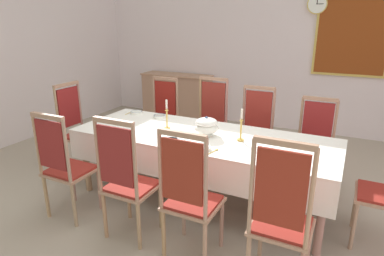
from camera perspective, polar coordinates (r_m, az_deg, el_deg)
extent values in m
cube|color=#A39584|center=(3.83, 1.21, -12.77)|extent=(7.02, 6.24, 0.04)
cube|color=silver|center=(6.29, 14.29, 16.07)|extent=(7.02, 0.08, 3.55)
cylinder|color=#A57D5B|center=(4.07, -17.72, -5.48)|extent=(0.07, 0.07, 0.75)
cylinder|color=#A57166|center=(3.06, 21.36, -14.16)|extent=(0.07, 0.07, 0.75)
cylinder|color=#A9785D|center=(4.64, -10.81, -2.00)|extent=(0.07, 0.07, 0.75)
cylinder|color=tan|center=(3.78, 22.70, -7.93)|extent=(0.07, 0.07, 0.75)
cube|color=#A97A61|center=(3.56, 1.70, -2.24)|extent=(2.67, 0.90, 0.08)
cube|color=#A67B62|center=(3.54, 1.71, -1.40)|extent=(2.79, 1.02, 0.03)
cube|color=white|center=(3.54, 1.71, -1.14)|extent=(2.81, 1.04, 0.00)
cube|color=white|center=(3.18, -2.22, -6.74)|extent=(2.81, 0.00, 0.33)
cube|color=white|center=(4.03, 4.74, -1.27)|extent=(2.81, 0.00, 0.33)
cube|color=white|center=(4.33, -15.30, -0.49)|extent=(0.00, 1.04, 0.33)
cube|color=white|center=(3.31, 24.35, -7.38)|extent=(0.00, 1.04, 0.33)
cylinder|color=#9F7369|center=(3.95, -19.81, -8.73)|extent=(0.04, 0.04, 0.46)
cylinder|color=tan|center=(3.70, -15.64, -10.14)|extent=(0.04, 0.04, 0.46)
cylinder|color=tan|center=(3.75, -23.79, -10.76)|extent=(0.04, 0.04, 0.46)
cylinder|color=#9E8063|center=(3.49, -19.65, -12.46)|extent=(0.04, 0.04, 0.46)
cube|color=#A67B62|center=(3.61, -20.15, -7.06)|extent=(0.44, 0.42, 0.03)
cube|color=maroon|center=(3.60, -20.19, -6.71)|extent=(0.40, 0.38, 0.02)
cylinder|color=tan|center=(3.52, -25.12, -2.64)|extent=(0.03, 0.03, 0.62)
cylinder|color=#A2826C|center=(3.24, -20.76, -3.84)|extent=(0.03, 0.03, 0.62)
cube|color=maroon|center=(3.36, -23.10, -2.72)|extent=(0.34, 0.02, 0.47)
cube|color=#A67B62|center=(3.28, -23.70, 1.85)|extent=(0.40, 0.04, 0.04)
cylinder|color=#AA7B61|center=(4.67, -4.75, -3.45)|extent=(0.04, 0.04, 0.46)
cylinder|color=#A57958|center=(4.87, -8.59, -2.69)|extent=(0.04, 0.04, 0.46)
cylinder|color=#AF7758|center=(4.96, -2.60, -2.09)|extent=(0.04, 0.04, 0.46)
cylinder|color=#A1765E|center=(5.15, -6.30, -1.42)|extent=(0.04, 0.04, 0.46)
cube|color=#A67B62|center=(4.83, -5.65, 0.33)|extent=(0.44, 0.42, 0.03)
cube|color=maroon|center=(4.82, -5.66, 0.61)|extent=(0.40, 0.38, 0.02)
cylinder|color=#A67F63|center=(4.80, -2.59, 4.50)|extent=(0.03, 0.03, 0.66)
cylinder|color=tan|center=(4.99, -6.52, 4.95)|extent=(0.03, 0.03, 0.66)
cube|color=maroon|center=(4.89, -4.60, 5.11)|extent=(0.34, 0.02, 0.50)
cube|color=#A67B62|center=(4.83, -4.69, 8.52)|extent=(0.40, 0.04, 0.04)
cylinder|color=tan|center=(3.48, -10.85, -11.68)|extent=(0.04, 0.04, 0.46)
cylinder|color=tan|center=(3.29, -5.42, -13.32)|extent=(0.04, 0.04, 0.46)
cylinder|color=tan|center=(3.25, -14.79, -14.35)|extent=(0.04, 0.04, 0.46)
cylinder|color=tan|center=(3.04, -9.13, -16.38)|extent=(0.04, 0.04, 0.46)
cube|color=#A67B62|center=(3.14, -10.31, -10.09)|extent=(0.44, 0.42, 0.03)
cube|color=maroon|center=(3.13, -10.33, -9.69)|extent=(0.40, 0.38, 0.02)
cylinder|color=#A4765D|center=(2.98, -15.90, -4.66)|extent=(0.03, 0.03, 0.68)
cylinder|color=#9F7962|center=(2.74, -9.79, -6.20)|extent=(0.03, 0.03, 0.68)
cube|color=maroon|center=(2.84, -13.02, -4.78)|extent=(0.34, 0.02, 0.51)
cube|color=#A67B62|center=(2.74, -13.46, 1.09)|extent=(0.40, 0.04, 0.04)
cylinder|color=#AF7561|center=(4.35, 3.90, -5.10)|extent=(0.04, 0.04, 0.46)
cylinder|color=tan|center=(4.50, -0.58, -4.26)|extent=(0.04, 0.04, 0.46)
cylinder|color=#9C785C|center=(4.66, 5.62, -3.53)|extent=(0.04, 0.04, 0.46)
cylinder|color=tan|center=(4.80, 1.39, -2.79)|extent=(0.04, 0.04, 0.46)
cube|color=#A67B62|center=(4.49, 2.63, -1.00)|extent=(0.44, 0.42, 0.03)
cube|color=maroon|center=(4.48, 2.63, -0.70)|extent=(0.40, 0.38, 0.02)
cylinder|color=#B0746A|center=(4.48, 5.97, 3.78)|extent=(0.03, 0.03, 0.71)
cylinder|color=#A48559|center=(4.63, 1.44, 4.34)|extent=(0.03, 0.03, 0.71)
cube|color=maroon|center=(4.54, 3.68, 4.50)|extent=(0.34, 0.02, 0.54)
cube|color=#A67B62|center=(4.48, 3.76, 8.46)|extent=(0.40, 0.04, 0.04)
cylinder|color=tan|center=(3.18, -1.44, -14.43)|extent=(0.04, 0.04, 0.46)
cylinder|color=#A17263|center=(3.05, 5.14, -16.10)|extent=(0.04, 0.04, 0.46)
cylinder|color=tan|center=(2.92, -4.91, -17.78)|extent=(0.04, 0.04, 0.46)
cylinder|color=tan|center=(2.78, 2.22, -19.88)|extent=(0.04, 0.04, 0.46)
cube|color=#A67B62|center=(2.84, 0.25, -12.95)|extent=(0.44, 0.42, 0.03)
cube|color=maroon|center=(2.83, 0.25, -12.53)|extent=(0.40, 0.38, 0.02)
cylinder|color=#AA755E|center=(2.62, -5.47, -7.36)|extent=(0.03, 0.03, 0.66)
cylinder|color=tan|center=(2.45, 2.40, -9.14)|extent=(0.03, 0.03, 0.66)
cube|color=maroon|center=(2.52, -1.68, -7.56)|extent=(0.34, 0.02, 0.50)
cube|color=#A67B62|center=(2.40, -1.74, -1.12)|extent=(0.40, 0.04, 0.04)
cylinder|color=#9F755C|center=(4.17, 11.97, -6.53)|extent=(0.04, 0.04, 0.46)
cylinder|color=tan|center=(4.27, 7.03, -5.67)|extent=(0.04, 0.04, 0.46)
cylinder|color=#AF756A|center=(4.49, 13.17, -4.78)|extent=(0.04, 0.04, 0.46)
cylinder|color=tan|center=(4.58, 8.56, -4.02)|extent=(0.04, 0.04, 0.46)
cube|color=#A67B62|center=(4.29, 10.36, -2.22)|extent=(0.44, 0.42, 0.03)
cube|color=maroon|center=(4.28, 10.38, -1.91)|extent=(0.40, 0.38, 0.02)
cylinder|color=#AB7A66|center=(4.32, 13.81, 2.34)|extent=(0.03, 0.03, 0.64)
cylinder|color=#9D715E|center=(4.41, 8.89, 3.00)|extent=(0.03, 0.03, 0.64)
cube|color=maroon|center=(4.35, 11.35, 3.08)|extent=(0.34, 0.02, 0.49)
cube|color=#A67B62|center=(4.29, 11.59, 6.81)|extent=(0.40, 0.04, 0.04)
cylinder|color=#9F7A60|center=(2.97, 11.78, -17.55)|extent=(0.04, 0.04, 0.46)
cylinder|color=#AE7667|center=(2.92, 19.38, -18.92)|extent=(0.04, 0.04, 0.46)
cube|color=#A67B62|center=(2.65, 15.17, -16.17)|extent=(0.44, 0.42, 0.03)
cube|color=maroon|center=(2.64, 15.21, -15.73)|extent=(0.40, 0.38, 0.02)
cylinder|color=tan|center=(2.34, 10.20, -10.12)|extent=(0.03, 0.03, 0.72)
cylinder|color=tan|center=(2.28, 19.81, -11.77)|extent=(0.03, 0.03, 0.72)
cube|color=maroon|center=(2.28, 15.00, -10.18)|extent=(0.34, 0.02, 0.55)
cube|color=#A67B62|center=(2.15, 15.70, -2.55)|extent=(0.40, 0.04, 0.04)
cylinder|color=tan|center=(4.08, 22.03, -8.12)|extent=(0.04, 0.04, 0.46)
cylinder|color=#A2716A|center=(4.11, 16.74, -7.32)|extent=(0.04, 0.04, 0.46)
cylinder|color=#AC7A5C|center=(4.41, 22.48, -6.20)|extent=(0.04, 0.04, 0.46)
cylinder|color=#A97163|center=(4.44, 17.60, -5.48)|extent=(0.04, 0.04, 0.46)
cube|color=#A67B62|center=(4.16, 20.07, -3.69)|extent=(0.44, 0.42, 0.03)
cube|color=maroon|center=(4.15, 20.10, -3.37)|extent=(0.40, 0.38, 0.02)
cylinder|color=tan|center=(4.24, 23.43, 0.57)|extent=(0.03, 0.03, 0.57)
cylinder|color=#9D7959|center=(4.27, 18.24, 1.29)|extent=(0.03, 0.03, 0.57)
cube|color=maroon|center=(4.24, 20.87, 1.30)|extent=(0.34, 0.02, 0.44)
cube|color=#A67B62|center=(4.18, 21.26, 4.68)|extent=(0.40, 0.04, 0.04)
cylinder|color=#9F7F6C|center=(4.69, -14.85, -3.92)|extent=(0.04, 0.04, 0.46)
cylinder|color=#AB725F|center=(4.44, -18.05, -5.51)|extent=(0.04, 0.04, 0.46)
cylinder|color=#A27558|center=(4.93, -18.02, -3.15)|extent=(0.04, 0.04, 0.46)
cylinder|color=#A67D5D|center=(4.69, -21.23, -4.60)|extent=(0.04, 0.04, 0.46)
cube|color=#A67B62|center=(4.60, -18.33, -1.45)|extent=(0.42, 0.44, 0.03)
cube|color=maroon|center=(4.59, -18.36, -1.16)|extent=(0.38, 0.40, 0.02)
cylinder|color=#A47267|center=(4.76, -18.75, 3.54)|extent=(0.03, 0.03, 0.67)
cylinder|color=#A18260|center=(4.51, -22.20, 2.36)|extent=(0.03, 0.03, 0.67)
cube|color=maroon|center=(4.63, -20.47, 3.37)|extent=(0.02, 0.34, 0.51)
cube|color=#A67B62|center=(4.57, -20.89, 7.01)|extent=(0.04, 0.40, 0.04)
cylinder|color=tan|center=(3.32, 26.09, -14.98)|extent=(0.04, 0.04, 0.46)
cylinder|color=#A37F5F|center=(3.65, 26.26, -11.90)|extent=(0.04, 0.04, 0.46)
cube|color=#A67B62|center=(3.38, 29.82, -10.18)|extent=(0.42, 0.44, 0.03)
cube|color=maroon|center=(3.37, 29.89, -9.81)|extent=(0.38, 0.40, 0.02)
cylinder|color=white|center=(3.51, 2.47, -1.08)|extent=(0.14, 0.14, 0.02)
ellipsoid|color=white|center=(3.49, 2.48, -0.03)|extent=(0.26, 0.26, 0.12)
ellipsoid|color=white|center=(3.47, 2.50, 1.03)|extent=(0.23, 0.23, 0.09)
sphere|color=#375489|center=(3.46, 2.51, 1.82)|extent=(0.03, 0.03, 0.03)
cylinder|color=gold|center=(3.72, -4.31, -0.02)|extent=(0.07, 0.07, 0.02)
cylinder|color=gold|center=(3.69, -4.35, 1.58)|extent=(0.02, 0.02, 0.20)
cone|color=gold|center=(3.66, -4.39, 3.18)|extent=(0.04, 0.04, 0.02)
cylinder|color=silver|center=(3.65, -4.41, 4.09)|extent=(0.02, 0.02, 0.10)
cylinder|color=gold|center=(3.39, 8.34, -2.05)|extent=(0.07, 0.07, 0.02)
cylinder|color=gold|center=(3.35, 8.43, -0.31)|extent=(0.02, 0.02, 0.20)
cone|color=gold|center=(3.32, 8.51, 1.42)|extent=(0.04, 0.04, 0.02)
cylinder|color=silver|center=(3.30, 8.56, 2.42)|extent=(0.02, 0.02, 0.10)
cylinder|color=white|center=(4.37, -9.57, 2.64)|extent=(0.15, 0.15, 0.03)
cylinder|color=white|center=(4.37, -9.57, 2.70)|extent=(0.13, 0.13, 0.02)
torus|color=#375489|center=(4.37, -9.58, 2.81)|extent=(0.15, 0.15, 0.01)
cylinder|color=white|center=(3.12, 1.78, -3.50)|extent=(0.17, 0.17, 0.03)
cylinder|color=white|center=(3.12, 1.78, -3.41)|extent=(0.14, 0.14, 0.02)
torus|color=#375489|center=(3.11, 1.78, -3.28)|extent=(0.16, 0.16, 0.01)
cylinder|color=white|center=(3.30, -3.60, -2.23)|extent=(0.15, 0.15, 0.04)
cylinder|color=white|center=(3.30, -3.60, -2.14)|extent=(0.12, 0.12, 0.03)
torus|color=#375489|center=(3.30, -3.61, -1.98)|extent=(0.15, 0.15, 0.01)
cylinder|color=white|center=(4.15, -5.59, 2.01)|extent=(0.15, 0.15, 0.04)
cylinder|color=white|center=(4.15, -5.59, 2.09)|extent=(0.12, 0.12, 0.03)
torus|color=#375489|center=(4.15, -5.59, 2.22)|extent=(0.15, 0.15, 0.01)
cube|color=gold|center=(4.41, -10.92, 2.52)|extent=(0.02, 0.14, 0.00)
ellipsoid|color=gold|center=(4.47, -10.34, 2.82)|extent=(0.03, 0.05, 0.01)
cube|color=gold|center=(3.05, 3.33, -4.24)|extent=(0.04, 0.14, 0.00)
ellipsoid|color=gold|center=(3.12, 4.23, -3.74)|extent=(0.03, 0.05, 0.01)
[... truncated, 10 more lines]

